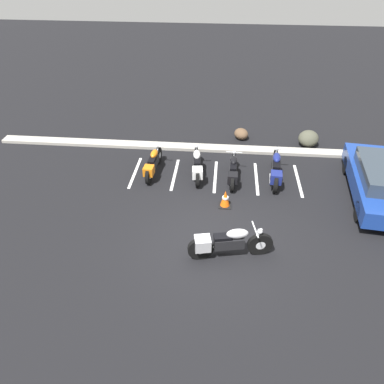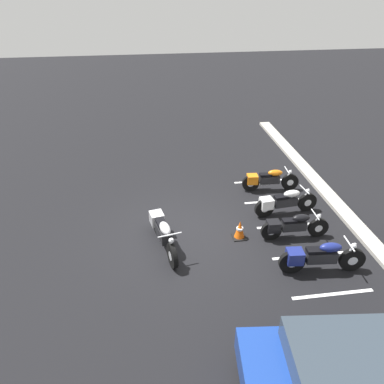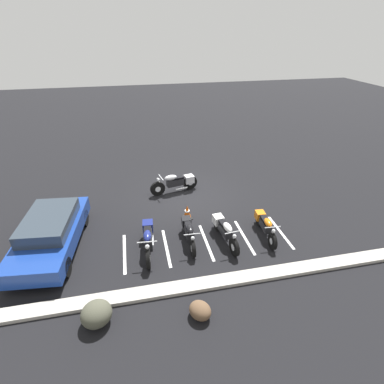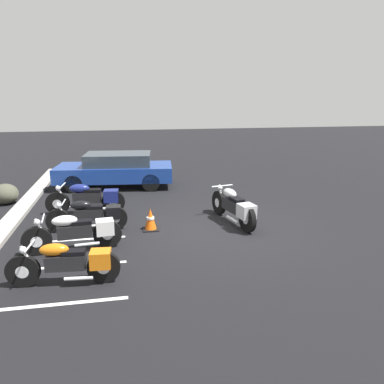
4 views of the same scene
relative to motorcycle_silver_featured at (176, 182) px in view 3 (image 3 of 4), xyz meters
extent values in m
plane|color=black|center=(-0.41, 0.51, -0.49)|extent=(60.00, 60.00, 0.00)
cylinder|color=black|center=(0.91, 0.19, -0.14)|extent=(0.70, 0.26, 0.69)
cylinder|color=silver|center=(0.91, 0.19, -0.14)|extent=(0.28, 0.18, 0.26)
cylinder|color=black|center=(-0.68, -0.14, -0.14)|extent=(0.70, 0.26, 0.69)
cylinder|color=silver|center=(-0.68, -0.14, -0.14)|extent=(0.28, 0.18, 0.26)
cube|color=black|center=(0.07, 0.01, 0.02)|extent=(0.84, 0.45, 0.31)
ellipsoid|color=#B7B7BC|center=(0.27, 0.05, 0.30)|extent=(0.63, 0.38, 0.25)
cube|color=black|center=(-0.11, -0.02, 0.23)|extent=(0.50, 0.34, 0.08)
cube|color=#B7B7BC|center=(-0.63, -0.13, 0.05)|extent=(0.49, 0.45, 0.36)
cylinder|color=silver|center=(0.79, 0.16, 0.13)|extent=(0.28, 0.12, 0.56)
cylinder|color=silver|center=(0.73, 0.15, 0.41)|extent=(0.17, 0.64, 0.04)
sphere|color=silver|center=(0.86, 0.17, 0.32)|extent=(0.15, 0.15, 0.15)
cylinder|color=silver|center=(-0.22, 0.10, -0.29)|extent=(0.58, 0.19, 0.07)
cylinder|color=black|center=(-2.63, 4.80, -0.18)|extent=(0.16, 0.62, 0.61)
cylinder|color=silver|center=(-2.63, 4.80, -0.18)|extent=(0.13, 0.24, 0.23)
cylinder|color=black|center=(-2.74, 3.36, -0.18)|extent=(0.16, 0.62, 0.61)
cylinder|color=silver|center=(-2.74, 3.36, -0.18)|extent=(0.13, 0.24, 0.23)
cube|color=black|center=(-2.69, 4.03, -0.04)|extent=(0.31, 0.72, 0.28)
ellipsoid|color=orange|center=(-2.67, 4.22, 0.21)|extent=(0.28, 0.54, 0.22)
cube|color=black|center=(-2.70, 3.87, 0.15)|extent=(0.25, 0.42, 0.07)
cube|color=orange|center=(-2.73, 3.41, -0.01)|extent=(0.36, 0.40, 0.32)
cylinder|color=silver|center=(-2.64, 4.68, 0.06)|extent=(0.07, 0.25, 0.49)
cylinder|color=silver|center=(-2.64, 4.63, 0.30)|extent=(0.58, 0.08, 0.03)
sphere|color=silver|center=(-2.63, 4.75, 0.23)|extent=(0.13, 0.13, 0.13)
cylinder|color=silver|center=(-2.83, 3.81, -0.32)|extent=(0.10, 0.51, 0.07)
cylinder|color=black|center=(-1.20, 4.84, -0.16)|extent=(0.18, 0.65, 0.64)
cylinder|color=silver|center=(-1.20, 4.84, -0.16)|extent=(0.15, 0.26, 0.24)
cylinder|color=black|center=(-1.04, 3.34, -0.16)|extent=(0.18, 0.65, 0.64)
cylinder|color=silver|center=(-1.04, 3.34, -0.16)|extent=(0.15, 0.26, 0.24)
cube|color=black|center=(-1.11, 4.04, -0.02)|extent=(0.35, 0.77, 0.29)
ellipsoid|color=white|center=(-1.13, 4.23, 0.25)|extent=(0.31, 0.57, 0.23)
cube|color=black|center=(-1.09, 3.87, 0.18)|extent=(0.28, 0.45, 0.08)
cube|color=white|center=(-1.04, 3.38, 0.01)|extent=(0.39, 0.42, 0.33)
cylinder|color=silver|center=(-1.18, 4.72, 0.09)|extent=(0.08, 0.26, 0.52)
cylinder|color=silver|center=(-1.18, 4.66, 0.34)|extent=(0.61, 0.10, 0.04)
sphere|color=silver|center=(-1.19, 4.79, 0.27)|extent=(0.14, 0.14, 0.14)
cylinder|color=silver|center=(-1.22, 3.78, -0.31)|extent=(0.12, 0.54, 0.07)
cylinder|color=black|center=(0.20, 4.59, -0.18)|extent=(0.13, 0.61, 0.61)
cylinder|color=silver|center=(0.20, 4.59, -0.18)|extent=(0.12, 0.24, 0.23)
cylinder|color=black|center=(0.16, 3.16, -0.18)|extent=(0.13, 0.61, 0.61)
cylinder|color=silver|center=(0.16, 3.16, -0.18)|extent=(0.12, 0.24, 0.23)
cube|color=black|center=(0.17, 3.83, -0.04)|extent=(0.28, 0.71, 0.28)
ellipsoid|color=black|center=(0.18, 4.02, 0.21)|extent=(0.25, 0.52, 0.22)
cube|color=black|center=(0.17, 3.68, 0.14)|extent=(0.23, 0.41, 0.07)
cube|color=black|center=(0.16, 3.21, -0.01)|extent=(0.34, 0.38, 0.31)
cylinder|color=silver|center=(0.19, 4.48, 0.06)|extent=(0.06, 0.24, 0.49)
cylinder|color=silver|center=(0.19, 4.43, 0.30)|extent=(0.57, 0.05, 0.03)
sphere|color=silver|center=(0.19, 4.55, 0.23)|extent=(0.13, 0.13, 0.13)
cylinder|color=silver|center=(0.04, 3.60, -0.32)|extent=(0.08, 0.51, 0.06)
cylinder|color=black|center=(1.73, 4.83, -0.14)|extent=(0.18, 0.69, 0.68)
cylinder|color=silver|center=(1.73, 4.83, -0.14)|extent=(0.15, 0.27, 0.26)
cylinder|color=black|center=(1.60, 3.23, -0.14)|extent=(0.18, 0.69, 0.68)
cylinder|color=silver|center=(1.60, 3.23, -0.14)|extent=(0.15, 0.27, 0.26)
cube|color=black|center=(1.66, 3.98, 0.01)|extent=(0.35, 0.81, 0.31)
ellipsoid|color=navy|center=(1.68, 4.19, 0.29)|extent=(0.32, 0.60, 0.25)
cube|color=black|center=(1.64, 3.81, 0.22)|extent=(0.28, 0.47, 0.08)
cube|color=navy|center=(1.60, 3.29, 0.04)|extent=(0.40, 0.44, 0.35)
cylinder|color=silver|center=(1.72, 4.71, 0.12)|extent=(0.08, 0.27, 0.55)
cylinder|color=silver|center=(1.71, 4.65, 0.39)|extent=(0.64, 0.09, 0.04)
sphere|color=silver|center=(1.72, 4.78, 0.31)|extent=(0.14, 0.14, 0.14)
cylinder|color=silver|center=(1.49, 3.74, -0.30)|extent=(0.12, 0.57, 0.07)
cylinder|color=black|center=(4.31, 4.66, -0.17)|extent=(0.29, 0.66, 0.64)
cylinder|color=black|center=(5.88, 4.49, -0.17)|extent=(0.29, 0.66, 0.64)
cylinder|color=black|center=(4.02, 1.92, -0.17)|extent=(0.29, 0.66, 0.64)
cylinder|color=black|center=(5.59, 1.76, -0.17)|extent=(0.29, 0.66, 0.64)
cube|color=navy|center=(4.95, 3.21, 0.08)|extent=(2.24, 4.47, 0.55)
cube|color=#2D3842|center=(4.94, 3.06, 0.58)|extent=(1.76, 2.55, 0.45)
cube|color=#A8A399|center=(-0.41, 6.00, -0.43)|extent=(18.00, 0.50, 0.12)
ellipsoid|color=brown|center=(0.53, 7.05, -0.26)|extent=(0.81, 0.84, 0.45)
ellipsoid|color=#4A4A3C|center=(3.24, 6.67, -0.16)|extent=(1.14, 1.15, 0.65)
cube|color=black|center=(-0.06, 2.28, -0.47)|extent=(0.40, 0.40, 0.03)
cone|color=#EA590F|center=(-0.06, 2.28, -0.19)|extent=(0.32, 0.32, 0.58)
cylinder|color=white|center=(-0.06, 2.28, -0.17)|extent=(0.20, 0.20, 0.06)
cube|color=white|center=(-3.38, 3.99, -0.48)|extent=(0.10, 2.10, 0.00)
cube|color=white|center=(-1.91, 3.99, -0.48)|extent=(0.10, 2.10, 0.00)
cube|color=white|center=(-0.44, 3.99, -0.48)|extent=(0.10, 2.10, 0.00)
cube|color=white|center=(1.04, 3.99, -0.48)|extent=(0.10, 2.10, 0.00)
cube|color=white|center=(2.51, 3.99, -0.48)|extent=(0.10, 2.10, 0.00)
camera|label=1|loc=(-0.25, -7.39, 6.85)|focal=35.00mm
camera|label=2|loc=(8.64, -0.38, 6.31)|focal=35.00mm
camera|label=3|loc=(1.88, 12.35, 6.48)|focal=28.00mm
camera|label=4|loc=(-9.30, 2.95, 2.91)|focal=35.00mm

